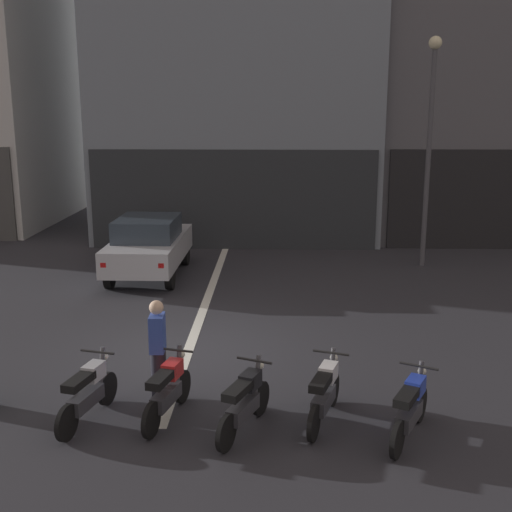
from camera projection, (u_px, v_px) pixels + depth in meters
ground_plane at (188, 351)px, 12.13m from camera, size 120.00×120.00×0.00m
lane_centre_line at (217, 272)px, 17.97m from camera, size 0.20×18.00×0.01m
car_silver_crossing_near at (149, 244)px, 17.30m from camera, size 1.80×4.12×1.64m
street_lamp at (430, 129)px, 17.80m from camera, size 0.36×0.36×6.39m
motorcycle_silver_row_leftmost at (88, 392)px, 9.35m from camera, size 0.59×1.64×0.98m
motorcycle_red_row_left_mid at (168, 390)px, 9.43m from camera, size 0.59×1.64×0.98m
motorcycle_black_row_centre at (245, 401)px, 9.05m from camera, size 0.74×1.57×0.98m
motorcycle_white_row_right_mid at (325, 393)px, 9.33m from camera, size 0.67×1.61×0.98m
motorcycle_blue_row_rightmost at (411, 408)px, 8.86m from camera, size 0.82×1.52×0.98m
person_by_motorcycles at (158, 351)px, 9.85m from camera, size 0.24×0.37×1.67m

